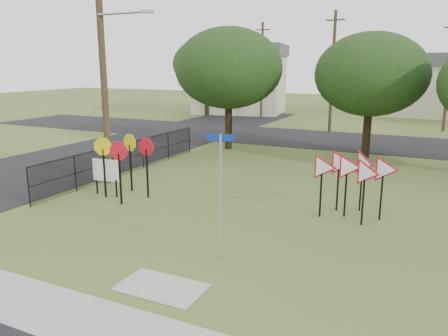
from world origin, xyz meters
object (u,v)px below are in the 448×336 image
at_px(street_name_sign, 221,190).
at_px(yield_sign_cluster, 353,170).
at_px(stop_sign_cluster, 125,153).
at_px(info_board, 106,171).

relative_size(street_name_sign, yield_sign_cluster, 1.18).
distance_m(stop_sign_cluster, info_board, 1.19).
xyz_separation_m(street_name_sign, info_board, (-6.63, 3.28, -0.93)).
distance_m(street_name_sign, stop_sign_cluster, 6.69).
height_order(street_name_sign, yield_sign_cluster, street_name_sign).
xyz_separation_m(street_name_sign, stop_sign_cluster, (-5.75, 3.42, -0.13)).
bearing_deg(info_board, yield_sign_cluster, 10.25).
bearing_deg(street_name_sign, stop_sign_cluster, 149.30).
height_order(street_name_sign, info_board, street_name_sign).
bearing_deg(yield_sign_cluster, stop_sign_cluster, -169.58).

